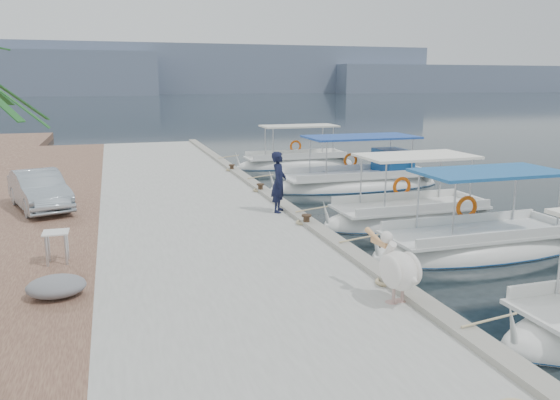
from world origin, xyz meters
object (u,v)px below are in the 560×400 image
object	(u,v)px
fishing_caique_e	(296,165)
fisherman	(279,182)
fishing_caique_c	(409,219)
parked_car	(39,190)
fishing_caique_d	(358,183)
fishing_caique_b	(478,248)
pelican	(398,269)

from	to	relation	value
fishing_caique_e	fisherman	size ratio (longest dim) A/B	3.52
fishing_caique_c	fishing_caique_e	bearing A→B (deg)	88.47
fisherman	parked_car	distance (m)	7.68
fishing_caique_d	fishing_caique_e	distance (m)	6.35
fishing_caique_b	fisherman	size ratio (longest dim) A/B	3.35
pelican	parked_car	bearing A→B (deg)	125.36
fishing_caique_d	parked_car	bearing A→B (deg)	-167.72
fishing_caique_b	pelican	distance (m)	5.64
fisherman	pelican	bearing A→B (deg)	-150.39
parked_car	fishing_caique_c	bearing A→B (deg)	-34.46
fishing_caique_e	fisherman	xyz separation A→B (m)	(-4.53, -11.66, 1.33)
fishing_caique_c	pelican	xyz separation A→B (m)	(-4.21, -6.75, 1.03)
pelican	fisherman	bearing A→B (deg)	89.97
parked_car	fishing_caique_d	bearing A→B (deg)	-5.59
fishing_caique_c	parked_car	bearing A→B (deg)	163.41
fishing_caique_d	fishing_caique_c	bearing A→B (deg)	-99.57
fishing_caique_e	parked_car	bearing A→B (deg)	-142.48
fishing_caique_e	fisherman	distance (m)	12.58
fishing_caique_d	pelican	bearing A→B (deg)	-112.15
fisherman	parked_car	bearing A→B (deg)	99.51
fishing_caique_c	pelican	distance (m)	8.02
fishing_caique_c	fishing_caique_e	world-z (taller)	same
fishing_caique_e	parked_car	distance (m)	14.84
fishing_caique_b	pelican	world-z (taller)	fishing_caique_b
fishing_caique_c	fisherman	distance (m)	4.47
pelican	parked_car	world-z (taller)	pelican
pelican	fishing_caique_b	bearing A→B (deg)	37.92
fishing_caique_c	pelican	size ratio (longest dim) A/B	3.70
fisherman	fishing_caique_d	bearing A→B (deg)	-14.71
fishing_caique_d	parked_car	size ratio (longest dim) A/B	2.10
parked_car	fishing_caique_b	bearing A→B (deg)	-48.06
fishing_caique_c	fishing_caique_e	xyz separation A→B (m)	(0.33, 12.42, 0.00)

